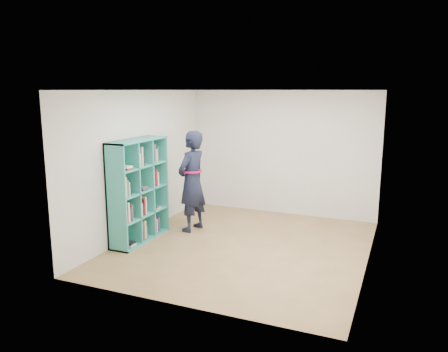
% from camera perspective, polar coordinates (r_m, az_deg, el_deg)
% --- Properties ---
extents(floor, '(4.50, 4.50, 0.00)m').
position_cam_1_polar(floor, '(7.50, 2.57, -9.14)').
color(floor, olive).
rests_on(floor, ground).
extents(ceiling, '(4.50, 4.50, 0.00)m').
position_cam_1_polar(ceiling, '(7.03, 2.76, 11.15)').
color(ceiling, white).
rests_on(ceiling, wall_back).
extents(wall_left, '(0.02, 4.50, 2.60)m').
position_cam_1_polar(wall_left, '(8.05, -10.81, 1.68)').
color(wall_left, silver).
rests_on(wall_left, floor).
extents(wall_right, '(0.02, 4.50, 2.60)m').
position_cam_1_polar(wall_right, '(6.74, 18.82, -0.57)').
color(wall_right, silver).
rests_on(wall_right, floor).
extents(wall_back, '(4.00, 0.02, 2.60)m').
position_cam_1_polar(wall_back, '(9.27, 7.50, 3.01)').
color(wall_back, silver).
rests_on(wall_back, floor).
extents(wall_front, '(4.00, 0.02, 2.60)m').
position_cam_1_polar(wall_front, '(5.15, -6.08, -3.54)').
color(wall_front, silver).
rests_on(wall_front, floor).
extents(bookshelf, '(0.39, 1.33, 1.78)m').
position_cam_1_polar(bookshelf, '(7.72, -11.26, -2.04)').
color(bookshelf, teal).
rests_on(bookshelf, floor).
extents(person, '(0.56, 0.75, 1.88)m').
position_cam_1_polar(person, '(8.11, -4.22, -0.68)').
color(person, black).
rests_on(person, floor).
extents(smartphone, '(0.03, 0.10, 0.14)m').
position_cam_1_polar(smartphone, '(8.24, -4.76, 0.38)').
color(smartphone, silver).
rests_on(smartphone, person).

